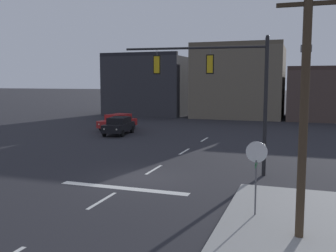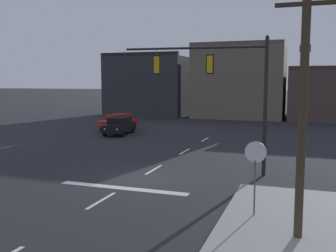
{
  "view_description": "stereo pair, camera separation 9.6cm",
  "coord_description": "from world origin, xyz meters",
  "px_view_note": "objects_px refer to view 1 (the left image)",
  "views": [
    {
      "loc": [
        7.72,
        -17.91,
        4.95
      ],
      "look_at": [
        0.28,
        3.62,
        2.31
      ],
      "focal_mm": 41.42,
      "sensor_mm": 36.0,
      "label": 1
    },
    {
      "loc": [
        7.81,
        -17.87,
        4.95
      ],
      "look_at": [
        0.28,
        3.62,
        2.31
      ],
      "focal_mm": 41.42,
      "sensor_mm": 36.0,
      "label": 2
    }
  ],
  "objects_px": {
    "utility_pole": "(305,89)",
    "signal_mast_near_side": "(224,81)",
    "stop_sign": "(256,160)",
    "car_lot_middle": "(119,125)",
    "car_lot_nearside": "(118,122)"
  },
  "relations": [
    {
      "from": "utility_pole",
      "to": "signal_mast_near_side",
      "type": "bearing_deg",
      "value": 116.57
    },
    {
      "from": "stop_sign",
      "to": "signal_mast_near_side",
      "type": "bearing_deg",
      "value": 110.67
    },
    {
      "from": "signal_mast_near_side",
      "to": "stop_sign",
      "type": "bearing_deg",
      "value": -69.33
    },
    {
      "from": "car_lot_middle",
      "to": "utility_pole",
      "type": "xyz_separation_m",
      "value": [
        16.13,
        -19.99,
        3.87
      ]
    },
    {
      "from": "stop_sign",
      "to": "car_lot_middle",
      "type": "height_order",
      "value": "stop_sign"
    },
    {
      "from": "stop_sign",
      "to": "car_lot_middle",
      "type": "bearing_deg",
      "value": 128.23
    },
    {
      "from": "signal_mast_near_side",
      "to": "car_lot_middle",
      "type": "bearing_deg",
      "value": 135.26
    },
    {
      "from": "signal_mast_near_side",
      "to": "car_lot_middle",
      "type": "xyz_separation_m",
      "value": [
        -12.15,
        12.04,
        -4.07
      ]
    },
    {
      "from": "signal_mast_near_side",
      "to": "car_lot_nearside",
      "type": "height_order",
      "value": "signal_mast_near_side"
    },
    {
      "from": "stop_sign",
      "to": "car_lot_nearside",
      "type": "height_order",
      "value": "stop_sign"
    },
    {
      "from": "car_lot_middle",
      "to": "utility_pole",
      "type": "relative_size",
      "value": 0.54
    },
    {
      "from": "car_lot_middle",
      "to": "utility_pole",
      "type": "height_order",
      "value": "utility_pole"
    },
    {
      "from": "signal_mast_near_side",
      "to": "utility_pole",
      "type": "relative_size",
      "value": 0.89
    },
    {
      "from": "stop_sign",
      "to": "utility_pole",
      "type": "bearing_deg",
      "value": -43.56
    },
    {
      "from": "car_lot_middle",
      "to": "signal_mast_near_side",
      "type": "bearing_deg",
      "value": -44.74
    }
  ]
}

